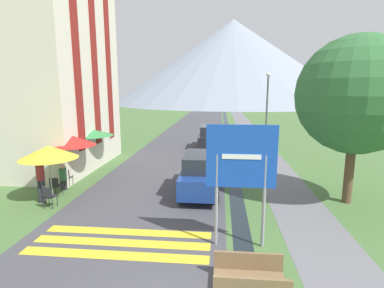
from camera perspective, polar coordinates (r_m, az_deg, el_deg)
ground_plane at (r=25.26m, az=4.33°, el=-0.12°), size 160.00×160.00×0.00m
road at (r=35.26m, az=0.60°, el=2.95°), size 6.40×60.00×0.01m
footpath at (r=35.27m, az=10.53°, el=2.77°), size 2.20×60.00×0.01m
drainage_channel at (r=35.14m, az=6.63°, el=2.85°), size 0.60×60.00×0.00m
crosswalk_marking at (r=9.87m, az=-13.29°, el=-17.82°), size 5.44×1.84×0.01m
mountain_distant at (r=99.13m, az=7.72°, el=15.21°), size 75.34×75.34×25.85m
hotel_building at (r=19.57m, az=-25.67°, el=14.57°), size 5.89×8.30×11.86m
road_sign at (r=8.70m, az=9.34°, el=-4.36°), size 2.01×0.11×3.66m
footbridge at (r=7.79m, az=10.95°, el=-24.25°), size 1.70×1.10×0.65m
parked_car_near at (r=13.52m, az=1.63°, el=-5.53°), size 1.70×4.32×1.82m
parked_car_far at (r=23.52m, az=3.53°, el=1.35°), size 1.83×4.31×1.82m
cafe_chair_middle at (r=15.66m, az=-22.80°, el=-5.64°), size 0.40×0.40×0.85m
cafe_chair_near_left at (r=14.44m, az=-24.57°, el=-7.10°), size 0.40×0.40×0.85m
cafe_chair_nearest at (r=13.17m, az=-25.60°, el=-8.84°), size 0.40×0.40×0.85m
cafe_umbrella_front_yellow at (r=13.75m, az=-25.66°, el=-1.39°), size 2.34×2.34×2.33m
cafe_umbrella_middle_red at (r=15.73m, az=-21.87°, el=0.61°), size 2.25×2.25×2.40m
cafe_umbrella_rear_green at (r=17.95m, az=-18.63°, el=2.09°), size 2.46×2.46×2.37m
person_standing_terrace at (r=13.72m, az=-26.87°, el=-5.86°), size 0.32×0.32×1.79m
person_seated_near at (r=15.12m, az=-23.36°, el=-5.57°), size 0.32×0.32×1.23m
streetlamp at (r=20.71m, az=14.08°, el=6.57°), size 0.28×0.28×5.69m
tree_by_path at (r=13.42m, az=28.87°, el=8.14°), size 4.63×4.63×6.71m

